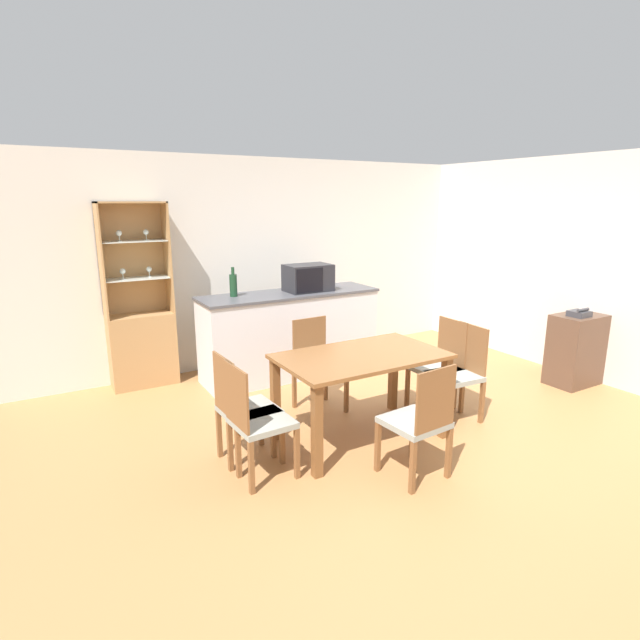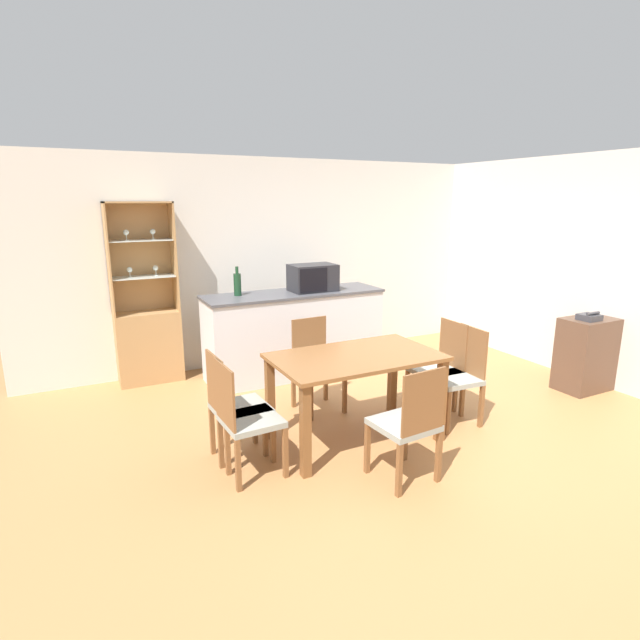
# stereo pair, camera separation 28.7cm
# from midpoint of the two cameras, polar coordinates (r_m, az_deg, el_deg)

# --- Properties ---
(ground_plane) EXTENTS (18.00, 18.00, 0.00)m
(ground_plane) POSITION_cam_midpoint_polar(r_m,az_deg,el_deg) (4.76, 9.67, -12.06)
(ground_plane) COLOR #B27A47
(wall_back) EXTENTS (6.80, 0.06, 2.55)m
(wall_back) POSITION_cam_midpoint_polar(r_m,az_deg,el_deg) (6.56, -4.81, 6.82)
(wall_back) COLOR silver
(wall_back) RESTS_ON ground_plane
(wall_right) EXTENTS (0.06, 4.60, 2.55)m
(wall_right) POSITION_cam_midpoint_polar(r_m,az_deg,el_deg) (6.50, 26.21, 5.41)
(wall_right) COLOR silver
(wall_right) RESTS_ON ground_plane
(kitchen_counter) EXTENTS (2.12, 0.63, 1.00)m
(kitchen_counter) POSITION_cam_midpoint_polar(r_m,az_deg,el_deg) (5.91, -4.81, -1.61)
(kitchen_counter) COLOR silver
(kitchen_counter) RESTS_ON ground_plane
(display_cabinet) EXTENTS (0.70, 0.33, 2.03)m
(display_cabinet) POSITION_cam_midpoint_polar(r_m,az_deg,el_deg) (5.94, -21.06, -1.50)
(display_cabinet) COLOR tan
(display_cabinet) RESTS_ON ground_plane
(dining_table) EXTENTS (1.40, 0.84, 0.77)m
(dining_table) POSITION_cam_midpoint_polar(r_m,az_deg,el_deg) (4.27, 2.80, -5.52)
(dining_table) COLOR brown
(dining_table) RESTS_ON ground_plane
(dining_chair_side_left_far) EXTENTS (0.43, 0.43, 0.90)m
(dining_chair_side_left_far) POSITION_cam_midpoint_polar(r_m,az_deg,el_deg) (4.02, -10.78, -9.98)
(dining_chair_side_left_far) COLOR #999E93
(dining_chair_side_left_far) RESTS_ON ground_plane
(dining_chair_side_right_far) EXTENTS (0.42, 0.42, 0.90)m
(dining_chair_side_right_far) POSITION_cam_midpoint_polar(r_m,az_deg,el_deg) (5.03, 11.89, -5.17)
(dining_chair_side_right_far) COLOR #999E93
(dining_chair_side_right_far) RESTS_ON ground_plane
(dining_chair_head_near) EXTENTS (0.44, 0.44, 0.90)m
(dining_chair_head_near) POSITION_cam_midpoint_polar(r_m,az_deg,el_deg) (3.79, 9.07, -11.41)
(dining_chair_head_near) COLOR #999E93
(dining_chair_head_near) RESTS_ON ground_plane
(dining_chair_side_left_near) EXTENTS (0.43, 0.43, 0.90)m
(dining_chair_side_left_near) POSITION_cam_midpoint_polar(r_m,az_deg,el_deg) (3.80, -9.47, -11.33)
(dining_chair_side_left_near) COLOR #999E93
(dining_chair_side_left_near) RESTS_ON ground_plane
(dining_chair_head_far) EXTENTS (0.43, 0.43, 0.90)m
(dining_chair_head_far) POSITION_cam_midpoint_polar(r_m,az_deg,el_deg) (4.94, -1.96, -5.22)
(dining_chair_head_far) COLOR #999E93
(dining_chair_head_far) RESTS_ON ground_plane
(dining_chair_side_right_near) EXTENTS (0.44, 0.44, 0.90)m
(dining_chair_side_right_near) POSITION_cam_midpoint_polar(r_m,az_deg,el_deg) (4.85, 13.89, -5.96)
(dining_chair_side_right_near) COLOR #999E93
(dining_chair_side_right_near) RESTS_ON ground_plane
(microwave) EXTENTS (0.53, 0.36, 0.31)m
(microwave) POSITION_cam_midpoint_polar(r_m,az_deg,el_deg) (5.86, -2.78, 4.83)
(microwave) COLOR #232328
(microwave) RESTS_ON kitchen_counter
(wine_bottle) EXTENTS (0.08, 0.08, 0.33)m
(wine_bottle) POSITION_cam_midpoint_polar(r_m,az_deg,el_deg) (5.63, -11.33, 3.98)
(wine_bottle) COLOR #193D23
(wine_bottle) RESTS_ON kitchen_counter
(side_cabinet) EXTENTS (0.58, 0.38, 0.80)m
(side_cabinet) POSITION_cam_midpoint_polar(r_m,az_deg,el_deg) (6.24, 26.02, -3.08)
(side_cabinet) COLOR brown
(side_cabinet) RESTS_ON ground_plane
(telephone) EXTENTS (0.20, 0.18, 0.10)m
(telephone) POSITION_cam_midpoint_polar(r_m,az_deg,el_deg) (6.05, 26.35, 0.67)
(telephone) COLOR #38383D
(telephone) RESTS_ON side_cabinet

